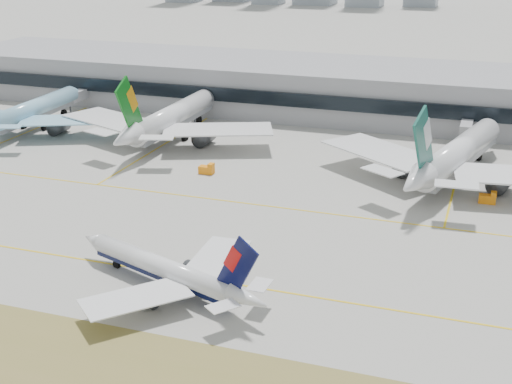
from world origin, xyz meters
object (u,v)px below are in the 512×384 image
at_px(widebody_eva, 170,119).
at_px(widebody_cathay, 456,156).
at_px(taxiing_airliner, 168,271).
at_px(widebody_korean, 30,112).
at_px(terminal, 367,91).

height_order(widebody_eva, widebody_cathay, widebody_cathay).
relative_size(taxiing_airliner, widebody_cathay, 0.63).
distance_m(widebody_korean, widebody_eva, 42.43).
bearing_deg(terminal, widebody_eva, -134.17).
relative_size(widebody_cathay, terminal, 0.22).
relative_size(widebody_korean, widebody_cathay, 0.91).
bearing_deg(widebody_cathay, widebody_eva, 96.45).
distance_m(widebody_cathay, terminal, 64.28).
relative_size(widebody_korean, widebody_eva, 0.91).
xyz_separation_m(widebody_korean, widebody_cathay, (118.30, -6.39, 0.68)).
relative_size(widebody_korean, terminal, 0.20).
xyz_separation_m(taxiing_airliner, widebody_korean, (-79.47, 75.09, 2.08)).
xyz_separation_m(widebody_cathay, terminal, (-31.05, 56.27, 1.46)).
relative_size(taxiing_airliner, terminal, 0.14).
bearing_deg(taxiing_airliner, terminal, -73.74).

